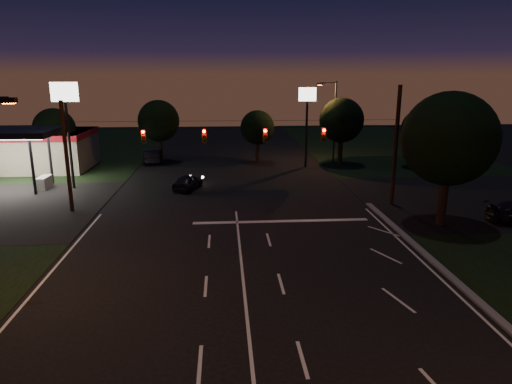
{
  "coord_description": "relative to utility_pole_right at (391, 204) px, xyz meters",
  "views": [
    {
      "loc": [
        -0.86,
        -17.93,
        9.76
      ],
      "look_at": [
        1.03,
        8.05,
        3.0
      ],
      "focal_mm": 32.0,
      "sensor_mm": 36.0,
      "label": 1
    }
  ],
  "objects": [
    {
      "name": "gas_station",
      "position": [
        -33.86,
        15.39,
        2.38
      ],
      "size": [
        14.2,
        16.1,
        5.25
      ],
      "color": "gray",
      "rests_on": "ground"
    },
    {
      "name": "signal_span",
      "position": [
        -12.0,
        -0.04,
        5.5
      ],
      "size": [
        24.0,
        0.4,
        1.56
      ],
      "color": "black",
      "rests_on": "ground"
    },
    {
      "name": "street_light_right_far",
      "position": [
        -0.76,
        17.0,
        5.24
      ],
      "size": [
        2.2,
        0.35,
        9.0
      ],
      "color": "black",
      "rests_on": "ground"
    },
    {
      "name": "tree_far_b",
      "position": [
        -19.98,
        19.13,
        4.61
      ],
      "size": [
        4.6,
        4.6,
        6.98
      ],
      "color": "black",
      "rests_on": "ground"
    },
    {
      "name": "utility_pole_right",
      "position": [
        0.0,
        0.0,
        0.0
      ],
      "size": [
        0.3,
        0.3,
        9.0
      ],
      "primitive_type": "cylinder",
      "color": "black",
      "rests_on": "ground"
    },
    {
      "name": "ground",
      "position": [
        -12.0,
        -15.0,
        0.0
      ],
      "size": [
        140.0,
        140.0,
        0.0
      ],
      "primitive_type": "plane",
      "color": "black",
      "rests_on": "ground"
    },
    {
      "name": "tree_far_c",
      "position": [
        -8.98,
        18.1,
        3.9
      ],
      "size": [
        3.8,
        3.8,
        5.86
      ],
      "color": "black",
      "rests_on": "ground"
    },
    {
      "name": "pole_sign_left_near",
      "position": [
        -26.0,
        7.0,
        6.98
      ],
      "size": [
        2.2,
        0.3,
        9.1
      ],
      "color": "black",
      "rests_on": "ground"
    },
    {
      "name": "tree_far_a",
      "position": [
        -29.98,
        15.12,
        4.26
      ],
      "size": [
        4.2,
        4.2,
        6.42
      ],
      "color": "black",
      "rests_on": "ground"
    },
    {
      "name": "stop_bar",
      "position": [
        -9.0,
        -3.5,
        0.01
      ],
      "size": [
        12.0,
        0.5,
        0.01
      ],
      "primitive_type": "cube",
      "color": "silver",
      "rests_on": "ground"
    },
    {
      "name": "cross_street_right",
      "position": [
        8.0,
        1.0,
        0.0
      ],
      "size": [
        20.0,
        16.0,
        0.02
      ],
      "primitive_type": "cube",
      "color": "black",
      "rests_on": "ground"
    },
    {
      "name": "tree_far_e",
      "position": [
        8.02,
        14.11,
        4.11
      ],
      "size": [
        4.0,
        4.0,
        6.18
      ],
      "color": "black",
      "rests_on": "ground"
    },
    {
      "name": "tree_far_d",
      "position": [
        0.02,
        16.13,
        4.83
      ],
      "size": [
        4.8,
        4.8,
        7.3
      ],
      "color": "black",
      "rests_on": "ground"
    },
    {
      "name": "car_oncoming_b",
      "position": [
        -21.0,
        18.66,
        0.78
      ],
      "size": [
        2.56,
        4.95,
        1.55
      ],
      "primitive_type": "imported",
      "rotation": [
        0.0,
        0.0,
        3.35
      ],
      "color": "black",
      "rests_on": "ground"
    },
    {
      "name": "utility_pole_left",
      "position": [
        -24.0,
        0.0,
        0.0
      ],
      "size": [
        0.28,
        0.28,
        8.0
      ],
      "primitive_type": "cylinder",
      "color": "black",
      "rests_on": "ground"
    },
    {
      "name": "car_oncoming_a",
      "position": [
        -15.97,
        5.88,
        0.66
      ],
      "size": [
        2.73,
        4.19,
        1.33
      ],
      "primitive_type": "imported",
      "rotation": [
        0.0,
        0.0,
        2.82
      ],
      "color": "black",
      "rests_on": "ground"
    },
    {
      "name": "pole_sign_right",
      "position": [
        -4.0,
        15.0,
        6.24
      ],
      "size": [
        1.8,
        0.3,
        8.4
      ],
      "color": "black",
      "rests_on": "ground"
    },
    {
      "name": "tree_right_near",
      "position": [
        1.53,
        -4.83,
        5.68
      ],
      "size": [
        6.0,
        6.0,
        8.76
      ],
      "color": "black",
      "rests_on": "ground"
    }
  ]
}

